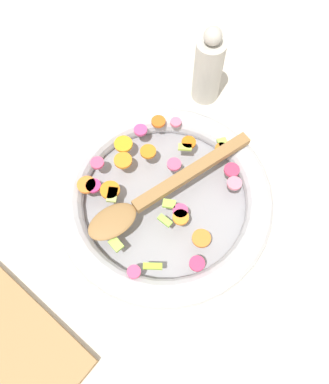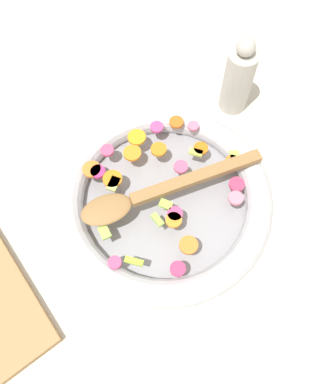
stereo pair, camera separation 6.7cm
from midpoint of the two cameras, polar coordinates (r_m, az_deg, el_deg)
name	(u,v)px [view 2 (the right image)]	position (r m, az deg, el deg)	size (l,w,h in m)	color
ground_plane	(164,203)	(0.72, 2.67, -2.00)	(4.00, 4.00, 0.00)	beige
skillet	(164,198)	(0.70, 2.74, -1.28)	(0.40, 0.40, 0.05)	gray
chopped_vegetables	(152,182)	(0.68, 0.96, 1.30)	(0.29, 0.32, 0.01)	orange
wooden_spoon	(155,192)	(0.66, 1.40, -0.35)	(0.13, 0.34, 0.01)	olive
pepper_mill	(238,79)	(0.80, 13.61, 16.18)	(0.06, 0.06, 0.18)	#B2ADA3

